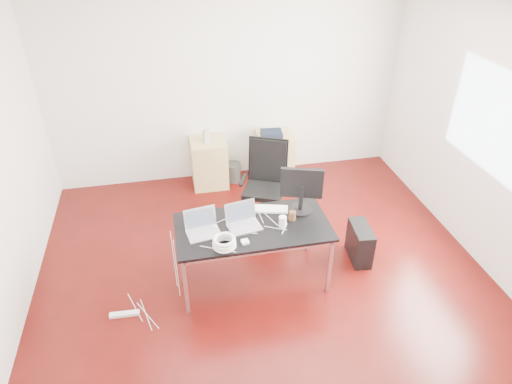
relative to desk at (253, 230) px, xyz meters
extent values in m
plane|color=#3B0806|center=(0.13, -0.10, -0.68)|extent=(5.00, 5.00, 0.00)
plane|color=silver|center=(0.13, -0.10, 2.12)|extent=(5.00, 5.00, 0.00)
plane|color=silver|center=(0.13, 2.40, 0.72)|extent=(5.00, 0.00, 5.00)
plane|color=silver|center=(2.63, -0.10, 0.72)|extent=(0.00, 5.00, 5.00)
plane|color=white|center=(2.61, 0.10, 0.92)|extent=(0.00, 1.50, 1.50)
cube|color=black|center=(0.00, 0.00, 0.04)|extent=(1.60, 0.80, 0.03)
cube|color=silver|center=(-0.75, -0.35, -0.33)|extent=(0.04, 0.04, 0.70)
cube|color=silver|center=(-0.75, 0.35, -0.33)|extent=(0.04, 0.04, 0.70)
cube|color=silver|center=(0.75, -0.35, -0.33)|extent=(0.04, 0.04, 0.70)
cube|color=silver|center=(0.75, 0.35, -0.33)|extent=(0.04, 0.04, 0.70)
cylinder|color=black|center=(0.35, 1.00, -0.44)|extent=(0.06, 0.06, 0.47)
cube|color=black|center=(0.35, 1.00, -0.18)|extent=(0.63, 0.62, 0.06)
cube|color=black|center=(0.44, 1.20, 0.13)|extent=(0.46, 0.28, 0.55)
cube|color=tan|center=(-0.22, 2.13, -0.33)|extent=(0.50, 0.50, 0.70)
cube|color=tan|center=(0.76, 2.13, -0.33)|extent=(0.50, 0.50, 0.70)
cube|color=black|center=(1.28, 0.09, -0.46)|extent=(0.24, 0.47, 0.44)
cylinder|color=black|center=(0.13, 2.15, -0.54)|extent=(0.28, 0.28, 0.28)
cube|color=white|center=(-1.39, -0.27, -0.66)|extent=(0.30, 0.07, 0.04)
cube|color=silver|center=(-0.51, -0.04, 0.06)|extent=(0.36, 0.28, 0.01)
cube|color=silver|center=(-0.53, 0.07, 0.18)|extent=(0.33, 0.10, 0.22)
cube|color=#475166|center=(-0.53, 0.06, 0.18)|extent=(0.29, 0.08, 0.18)
cube|color=silver|center=(-0.09, -0.02, 0.06)|extent=(0.37, 0.29, 0.01)
cube|color=silver|center=(-0.11, 0.10, 0.18)|extent=(0.33, 0.11, 0.22)
cube|color=#475166|center=(-0.11, 0.09, 0.18)|extent=(0.29, 0.09, 0.18)
cylinder|color=black|center=(0.56, 0.17, 0.06)|extent=(0.26, 0.26, 0.02)
cylinder|color=black|center=(0.56, 0.17, 0.22)|extent=(0.05, 0.05, 0.30)
cube|color=black|center=(0.56, 0.18, 0.39)|extent=(0.44, 0.19, 0.34)
cube|color=#475166|center=(0.56, 0.21, 0.39)|extent=(0.38, 0.12, 0.29)
cube|color=white|center=(0.22, 0.25, 0.06)|extent=(0.46, 0.25, 0.02)
cylinder|color=white|center=(0.30, -0.07, 0.11)|extent=(0.11, 0.11, 0.12)
cylinder|color=#53321C|center=(0.43, 0.02, 0.10)|extent=(0.10, 0.10, 0.10)
torus|color=white|center=(-0.34, -0.28, 0.07)|extent=(0.24, 0.24, 0.04)
torus|color=white|center=(-0.34, -0.28, 0.11)|extent=(0.23, 0.23, 0.04)
torus|color=white|center=(-0.34, -0.28, 0.14)|extent=(0.22, 0.22, 0.04)
cube|color=white|center=(-0.13, -0.26, 0.07)|extent=(0.08, 0.08, 0.03)
cube|color=#9E9E9E|center=(-0.23, 2.11, 0.11)|extent=(0.11, 0.10, 0.18)
cube|color=black|center=(0.69, 2.07, 0.07)|extent=(0.32, 0.27, 0.09)
camera|label=1|loc=(-0.74, -3.71, 2.90)|focal=32.00mm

